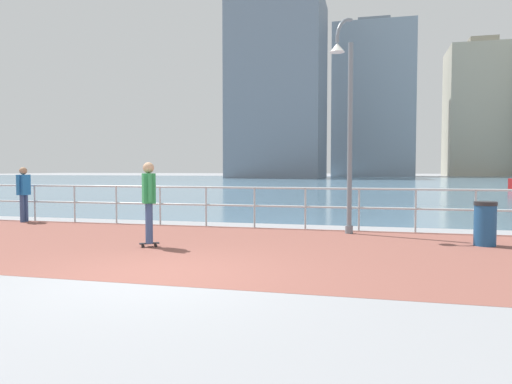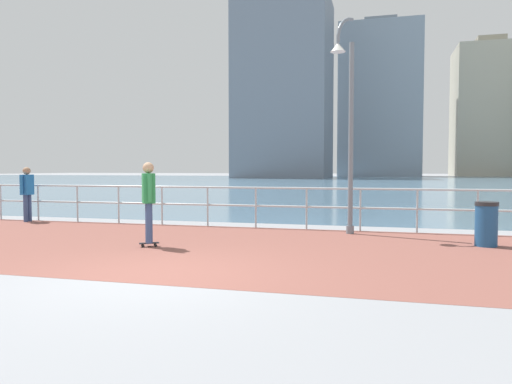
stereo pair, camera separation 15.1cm
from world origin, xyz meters
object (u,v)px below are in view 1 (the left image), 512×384
object	(u,v)px
skateboarder	(149,196)
trash_bin	(485,223)
lamppost	(346,115)
bystander	(24,190)

from	to	relation	value
skateboarder	trash_bin	bearing A→B (deg)	15.31
lamppost	trash_bin	xyz separation A→B (m)	(2.94, -1.09, -2.45)
bystander	trash_bin	bearing A→B (deg)	-6.72
bystander	trash_bin	xyz separation A→B (m)	(12.53, -1.48, -0.51)
bystander	trash_bin	distance (m)	12.63
bystander	skateboarder	bearing A→B (deg)	-29.90
trash_bin	lamppost	bearing A→B (deg)	159.71
lamppost	trash_bin	distance (m)	3.98
skateboarder	lamppost	bearing A→B (deg)	37.64
bystander	lamppost	bearing A→B (deg)	-2.32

